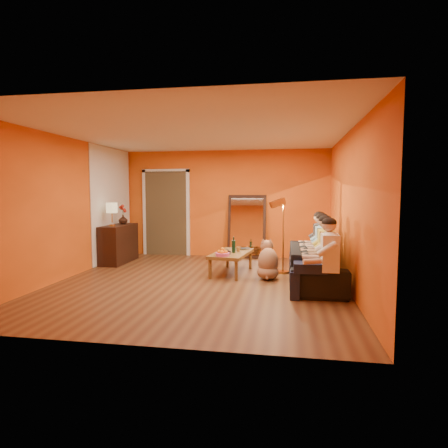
% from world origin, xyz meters
% --- Properties ---
extents(room_shell, '(5.00, 5.50, 2.60)m').
position_xyz_m(room_shell, '(0.00, 0.37, 1.30)').
color(room_shell, brown).
rests_on(room_shell, ground).
extents(white_accent, '(0.02, 1.90, 2.58)m').
position_xyz_m(white_accent, '(-2.48, 1.75, 1.30)').
color(white_accent, white).
rests_on(white_accent, wall_left).
extents(doorway_recess, '(1.06, 0.30, 2.10)m').
position_xyz_m(doorway_recess, '(-1.50, 2.83, 1.05)').
color(doorway_recess, '#3F2D19').
rests_on(doorway_recess, floor).
extents(door_jamb_left, '(0.08, 0.06, 2.20)m').
position_xyz_m(door_jamb_left, '(-2.07, 2.71, 1.05)').
color(door_jamb_left, white).
rests_on(door_jamb_left, wall_back).
extents(door_jamb_right, '(0.08, 0.06, 2.20)m').
position_xyz_m(door_jamb_right, '(-0.93, 2.71, 1.05)').
color(door_jamb_right, white).
rests_on(door_jamb_right, wall_back).
extents(door_header, '(1.22, 0.06, 0.08)m').
position_xyz_m(door_header, '(-1.50, 2.71, 2.12)').
color(door_header, white).
rests_on(door_header, wall_back).
extents(mirror_frame, '(0.92, 0.27, 1.51)m').
position_xyz_m(mirror_frame, '(0.55, 2.63, 0.76)').
color(mirror_frame, black).
rests_on(mirror_frame, floor).
extents(mirror_glass, '(0.78, 0.21, 1.35)m').
position_xyz_m(mirror_glass, '(0.55, 2.59, 0.76)').
color(mirror_glass, white).
rests_on(mirror_glass, mirror_frame).
extents(sideboard, '(0.44, 1.18, 0.85)m').
position_xyz_m(sideboard, '(-2.24, 1.55, 0.42)').
color(sideboard, black).
rests_on(sideboard, floor).
extents(table_lamp, '(0.24, 0.24, 0.51)m').
position_xyz_m(table_lamp, '(-2.24, 1.25, 1.10)').
color(table_lamp, beige).
rests_on(table_lamp, sideboard).
extents(sofa, '(2.21, 0.86, 0.64)m').
position_xyz_m(sofa, '(2.00, 0.30, 0.32)').
color(sofa, black).
rests_on(sofa, floor).
extents(coffee_table, '(0.78, 1.29, 0.42)m').
position_xyz_m(coffee_table, '(0.44, 0.82, 0.21)').
color(coffee_table, brown).
rests_on(coffee_table, floor).
extents(floor_lamp, '(0.35, 0.31, 1.44)m').
position_xyz_m(floor_lamp, '(1.44, 1.02, 0.72)').
color(floor_lamp, '#C7843A').
rests_on(floor_lamp, floor).
extents(dog, '(0.54, 0.70, 0.73)m').
position_xyz_m(dog, '(1.17, 0.52, 0.36)').
color(dog, '#9F6548').
rests_on(dog, floor).
extents(person_far_left, '(0.70, 0.44, 1.22)m').
position_xyz_m(person_far_left, '(2.13, -0.70, 0.61)').
color(person_far_left, white).
rests_on(person_far_left, sofa).
extents(person_mid_left, '(0.70, 0.44, 1.22)m').
position_xyz_m(person_mid_left, '(2.13, -0.15, 0.61)').
color(person_mid_left, '#DFCE4A').
rests_on(person_mid_left, sofa).
extents(person_mid_right, '(0.70, 0.44, 1.22)m').
position_xyz_m(person_mid_right, '(2.13, 0.40, 0.61)').
color(person_mid_right, '#91C4E0').
rests_on(person_mid_right, sofa).
extents(person_far_right, '(0.70, 0.44, 1.22)m').
position_xyz_m(person_far_right, '(2.13, 0.95, 0.61)').
color(person_far_right, '#313136').
rests_on(person_far_right, sofa).
extents(fruit_bowl, '(0.26, 0.26, 0.16)m').
position_xyz_m(fruit_bowl, '(0.34, 0.37, 0.50)').
color(fruit_bowl, '#E85199').
rests_on(fruit_bowl, coffee_table).
extents(wine_bottle, '(0.07, 0.07, 0.31)m').
position_xyz_m(wine_bottle, '(0.49, 0.77, 0.58)').
color(wine_bottle, black).
rests_on(wine_bottle, coffee_table).
extents(tumbler, '(0.10, 0.10, 0.09)m').
position_xyz_m(tumbler, '(0.56, 0.94, 0.47)').
color(tumbler, '#B27F3F').
rests_on(tumbler, coffee_table).
extents(laptop, '(0.40, 0.34, 0.03)m').
position_xyz_m(laptop, '(0.62, 1.17, 0.43)').
color(laptop, black).
rests_on(laptop, coffee_table).
extents(book_lower, '(0.20, 0.26, 0.02)m').
position_xyz_m(book_lower, '(0.26, 0.62, 0.43)').
color(book_lower, black).
rests_on(book_lower, coffee_table).
extents(book_mid, '(0.17, 0.23, 0.02)m').
position_xyz_m(book_mid, '(0.27, 0.63, 0.45)').
color(book_mid, '#AB1F13').
rests_on(book_mid, book_lower).
extents(book_upper, '(0.26, 0.29, 0.02)m').
position_xyz_m(book_upper, '(0.26, 0.61, 0.47)').
color(book_upper, black).
rests_on(book_upper, book_mid).
extents(vase, '(0.20, 0.20, 0.21)m').
position_xyz_m(vase, '(-2.24, 1.80, 0.96)').
color(vase, black).
rests_on(vase, sideboard).
extents(flowers, '(0.17, 0.17, 0.45)m').
position_xyz_m(flowers, '(-2.24, 1.80, 1.19)').
color(flowers, '#AB1F13').
rests_on(flowers, vase).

